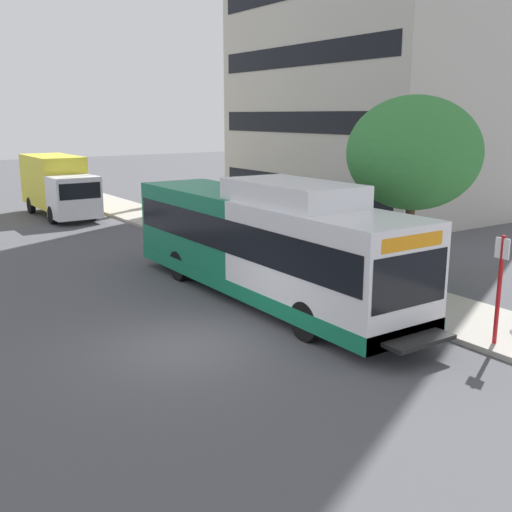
{
  "coord_description": "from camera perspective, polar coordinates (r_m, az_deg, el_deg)",
  "views": [
    {
      "loc": [
        -6.35,
        -12.31,
        5.41
      ],
      "look_at": [
        2.88,
        1.36,
        1.6
      ],
      "focal_mm": 42.9,
      "sensor_mm": 36.0,
      "label": 1
    }
  ],
  "objects": [
    {
      "name": "sidewalk_curb",
      "position": [
        23.28,
        2.01,
        -0.26
      ],
      "size": [
        3.0,
        56.0,
        0.14
      ],
      "primitive_type": "cube",
      "color": "#A8A399",
      "rests_on": "ground"
    },
    {
      "name": "bus_stop_sign_pole",
      "position": [
        15.24,
        21.77,
        -2.23
      ],
      "size": [
        0.1,
        0.36,
        2.6
      ],
      "color": "red",
      "rests_on": "sidewalk_curb"
    },
    {
      "name": "transit_bus",
      "position": [
        18.13,
        0.68,
        1.21
      ],
      "size": [
        2.58,
        12.25,
        3.65
      ],
      "color": "white",
      "rests_on": "ground"
    },
    {
      "name": "street_tree_near_stop",
      "position": [
        19.09,
        14.48,
        9.25
      ],
      "size": [
        4.0,
        4.0,
        5.86
      ],
      "color": "#4C3823",
      "rests_on": "sidewalk_curb"
    },
    {
      "name": "ground_plane",
      "position": [
        21.96,
        -16.15,
        -1.78
      ],
      "size": [
        120.0,
        120.0,
        0.0
      ],
      "primitive_type": "plane",
      "color": "#4C4C51"
    },
    {
      "name": "box_truck_background",
      "position": [
        34.95,
        -17.97,
        6.36
      ],
      "size": [
        2.32,
        7.01,
        3.25
      ],
      "color": "silver",
      "rests_on": "ground"
    },
    {
      "name": "lattice_comm_tower",
      "position": [
        47.2,
        0.5,
        16.18
      ],
      "size": [
        1.1,
        1.1,
        24.47
      ],
      "color": "#B7B7BC",
      "rests_on": "ground"
    }
  ]
}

